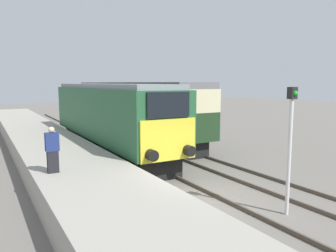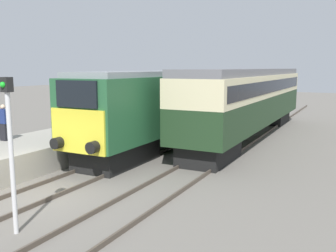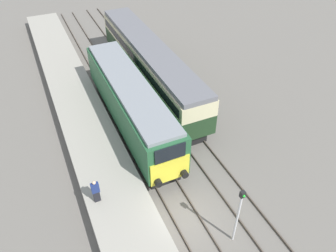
{
  "view_description": "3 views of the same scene",
  "coord_description": "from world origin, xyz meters",
  "px_view_note": "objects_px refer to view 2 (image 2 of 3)",
  "views": [
    {
      "loc": [
        -6.39,
        -8.7,
        4.09
      ],
      "look_at": [
        0.0,
        2.38,
        2.39
      ],
      "focal_mm": 35.0,
      "sensor_mm": 36.0,
      "label": 1
    },
    {
      "loc": [
        9.27,
        -8.32,
        4.18
      ],
      "look_at": [
        1.7,
        6.38,
        1.6
      ],
      "focal_mm": 40.0,
      "sensor_mm": 36.0,
      "label": 2
    },
    {
      "loc": [
        -5.54,
        -9.56,
        16.0
      ],
      "look_at": [
        1.7,
        6.38,
        1.6
      ],
      "focal_mm": 35.0,
      "sensor_mm": 36.0,
      "label": 3
    }
  ],
  "objects_px": {
    "passenger_carriage": "(251,96)",
    "signal_post": "(10,143)",
    "person_on_platform": "(4,123)",
    "locomotive": "(164,105)"
  },
  "relations": [
    {
      "from": "person_on_platform",
      "to": "locomotive",
      "type": "bearing_deg",
      "value": 56.33
    },
    {
      "from": "passenger_carriage",
      "to": "signal_post",
      "type": "bearing_deg",
      "value": -96.07
    },
    {
      "from": "signal_post",
      "to": "person_on_platform",
      "type": "bearing_deg",
      "value": 142.04
    },
    {
      "from": "locomotive",
      "to": "person_on_platform",
      "type": "xyz_separation_m",
      "value": [
        -4.36,
        -6.55,
        -0.41
      ]
    },
    {
      "from": "locomotive",
      "to": "signal_post",
      "type": "xyz_separation_m",
      "value": [
        1.7,
        -11.28,
        0.12
      ]
    },
    {
      "from": "passenger_carriage",
      "to": "signal_post",
      "type": "distance_m",
      "value": 16.09
    },
    {
      "from": "passenger_carriage",
      "to": "signal_post",
      "type": "height_order",
      "value": "passenger_carriage"
    },
    {
      "from": "person_on_platform",
      "to": "signal_post",
      "type": "relative_size",
      "value": 0.4
    },
    {
      "from": "person_on_platform",
      "to": "signal_post",
      "type": "bearing_deg",
      "value": -37.96
    },
    {
      "from": "person_on_platform",
      "to": "signal_post",
      "type": "distance_m",
      "value": 7.71
    }
  ]
}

